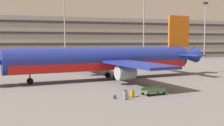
% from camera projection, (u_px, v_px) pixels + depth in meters
% --- Properties ---
extents(ground_plane, '(600.00, 600.00, 0.00)m').
position_uv_depth(ground_plane, '(90.00, 79.00, 44.69)').
color(ground_plane, slate).
extents(terminal_structure, '(176.45, 19.40, 13.58)m').
position_uv_depth(terminal_structure, '(54.00, 39.00, 94.54)').
color(terminal_structure, gray).
rests_on(terminal_structure, ground_plane).
extents(airliner, '(36.29, 29.41, 10.55)m').
position_uv_depth(airliner, '(107.00, 60.00, 43.77)').
color(airliner, navy).
rests_on(airliner, ground_plane).
extents(light_mast_center_left, '(1.80, 0.50, 20.23)m').
position_uv_depth(light_mast_center_left, '(65.00, 21.00, 79.27)').
color(light_mast_center_left, gray).
rests_on(light_mast_center_left, ground_plane).
extents(light_mast_center_right, '(1.80, 0.50, 26.38)m').
position_uv_depth(light_mast_center_right, '(144.00, 12.00, 86.51)').
color(light_mast_center_right, gray).
rests_on(light_mast_center_right, ground_plane).
extents(light_mast_right, '(1.80, 0.50, 19.14)m').
position_uv_depth(light_mast_right, '(205.00, 26.00, 93.63)').
color(light_mast_right, gray).
rests_on(light_mast_right, ground_plane).
extents(suitcase_orange, '(0.49, 0.32, 0.99)m').
position_uv_depth(suitcase_orange, '(126.00, 95.00, 28.60)').
color(suitcase_orange, gray).
rests_on(suitcase_orange, ground_plane).
extents(suitcase_red, '(0.34, 0.43, 0.90)m').
position_uv_depth(suitcase_red, '(126.00, 94.00, 29.74)').
color(suitcase_red, navy).
rests_on(suitcase_red, ground_plane).
extents(suitcase_silver, '(0.55, 0.48, 0.83)m').
position_uv_depth(suitcase_silver, '(132.00, 94.00, 29.86)').
color(suitcase_silver, orange).
rests_on(suitcase_silver, ground_plane).
extents(backpack_purple, '(0.38, 0.34, 0.48)m').
position_uv_depth(backpack_purple, '(115.00, 97.00, 28.95)').
color(backpack_purple, navy).
rests_on(backpack_purple, ground_plane).
extents(baggage_cart, '(3.36, 1.68, 0.82)m').
position_uv_depth(baggage_cart, '(153.00, 91.00, 31.10)').
color(baggage_cart, '#4C724C').
rests_on(baggage_cart, ground_plane).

